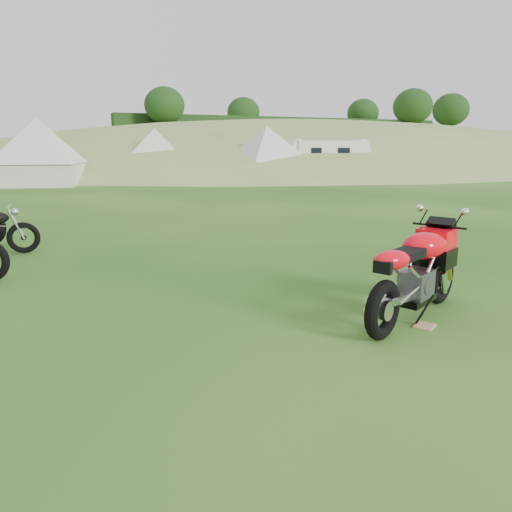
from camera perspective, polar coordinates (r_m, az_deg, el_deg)
name	(u,v)px	position (r m, az deg, el deg)	size (l,w,h in m)	color
ground	(278,314)	(5.61, 2.55, -6.63)	(120.00, 120.00, 0.00)	#17450E
hillside	(294,161)	(51.97, 4.41, 10.79)	(80.00, 64.00, 8.00)	olive
hedgerow	(294,161)	(51.97, 4.41, 10.79)	(36.00, 1.20, 8.60)	black
sport_motorcycle	(416,266)	(5.55, 17.87, -1.12)	(1.96, 0.49, 1.18)	red
plywood_board	(425,326)	(5.52, 18.73, -7.58)	(0.23, 0.18, 0.02)	tan
tent_left	(39,153)	(24.34, -23.52, 10.72)	(3.22, 3.22, 2.79)	beige
tent_mid	(156,153)	(27.88, -11.41, 11.48)	(3.01, 3.01, 2.61)	beige
tent_right	(266,153)	(26.12, 1.21, 11.70)	(3.07, 3.07, 2.66)	beige
caravan	(327,159)	(27.27, 8.09, 10.93)	(4.27, 1.91, 2.00)	silver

